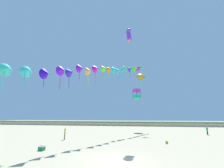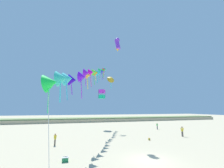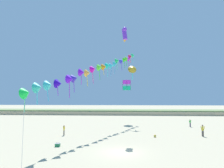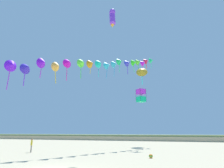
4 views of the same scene
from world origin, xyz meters
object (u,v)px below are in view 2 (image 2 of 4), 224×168
person_near_left (182,131)px  person_near_right (55,139)px  large_kite_mid_trail (111,79)px  beach_ball (149,139)px  beach_cooler (65,159)px  person_mid_center (157,126)px  large_kite_high_solo (117,44)px  large_kite_low_lead (102,94)px

person_near_left → person_near_right: person_near_left is taller
large_kite_mid_trail → beach_ball: 16.79m
person_near_right → beach_cooler: (1.33, -6.96, -0.68)m
person_mid_center → large_kite_mid_trail: large_kite_mid_trail is taller
large_kite_mid_trail → beach_cooler: large_kite_mid_trail is taller
person_near_right → large_kite_mid_trail: bearing=44.6°
large_kite_high_solo → large_kite_mid_trail: bearing=80.1°
person_mid_center → large_kite_low_lead: 15.76m
beach_cooler → person_near_right: bearing=100.9°
person_near_left → beach_cooler: bearing=-159.7°
large_kite_low_lead → person_mid_center: bearing=-23.4°
large_kite_low_lead → large_kite_mid_trail: large_kite_mid_trail is taller
large_kite_high_solo → beach_cooler: large_kite_high_solo is taller
person_mid_center → large_kite_high_solo: size_ratio=0.58×
person_near_right → large_kite_low_lead: 20.04m
large_kite_low_lead → beach_cooler: size_ratio=4.04×
large_kite_mid_trail → beach_cooler: bearing=-118.7°
beach_cooler → large_kite_mid_trail: bearing=61.3°
large_kite_low_lead → beach_cooler: 25.53m
person_near_left → large_kite_low_lead: large_kite_low_lead is taller
large_kite_low_lead → person_near_left: bearing=-53.2°
beach_cooler → beach_ball: bearing=26.7°
person_mid_center → large_kite_high_solo: large_kite_high_solo is taller
person_near_left → large_kite_low_lead: size_ratio=0.75×
large_kite_low_lead → beach_cooler: large_kite_low_lead is taller
beach_ball → beach_cooler: bearing=-153.3°
large_kite_mid_trail → beach_ball: bearing=-76.7°
large_kite_mid_trail → large_kite_high_solo: large_kite_high_solo is taller
person_mid_center → beach_cooler: (-21.24, -17.03, -0.66)m
person_near_right → person_mid_center: 24.72m
person_near_left → beach_ball: 7.48m
person_mid_center → beach_cooler: size_ratio=2.61×
person_mid_center → large_kite_low_lead: (-12.55, 5.43, 7.84)m
person_near_left → beach_ball: person_near_left is taller
large_kite_mid_trail → beach_ball: size_ratio=9.03×
large_kite_high_solo → beach_ball: large_kite_high_solo is taller
large_kite_low_lead → large_kite_high_solo: bearing=-92.1°
person_near_left → beach_ball: size_ratio=4.83×
person_near_left → beach_ball: bearing=-171.9°
person_near_right → beach_ball: (13.95, -0.62, -0.72)m
person_near_left → person_near_right: size_ratio=1.13×
large_kite_mid_trail → large_kite_high_solo: bearing=-99.9°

